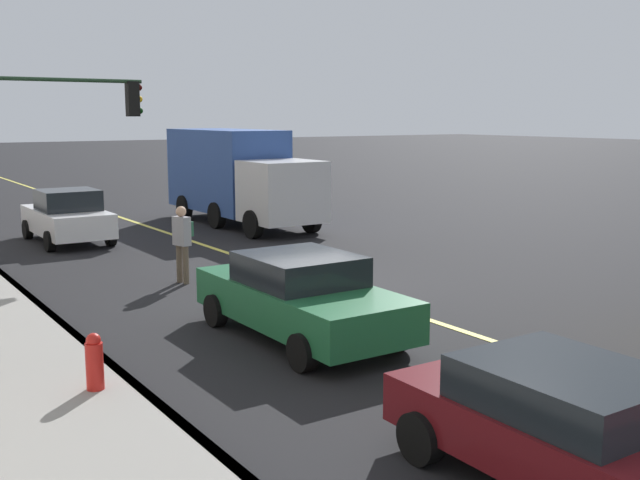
{
  "coord_description": "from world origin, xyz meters",
  "views": [
    {
      "loc": [
        -14.06,
        9.42,
        3.85
      ],
      "look_at": [
        -1.0,
        0.78,
        1.26
      ],
      "focal_mm": 42.58,
      "sensor_mm": 36.0,
      "label": 1
    }
  ],
  "objects_px": {
    "truck_blue": "(238,175)",
    "traffic_light_mast": "(48,130)",
    "car_green": "(301,296)",
    "pedestrian_with_backpack": "(182,238)",
    "car_maroon": "(566,425)",
    "fire_hydrant": "(95,367)",
    "car_white": "(67,217)"
  },
  "relations": [
    {
      "from": "pedestrian_with_backpack",
      "to": "traffic_light_mast",
      "type": "relative_size",
      "value": 0.36
    },
    {
      "from": "car_maroon",
      "to": "traffic_light_mast",
      "type": "relative_size",
      "value": 0.77
    },
    {
      "from": "truck_blue",
      "to": "traffic_light_mast",
      "type": "bearing_deg",
      "value": 120.63
    },
    {
      "from": "car_white",
      "to": "fire_hydrant",
      "type": "xyz_separation_m",
      "value": [
        -13.33,
        3.29,
        -0.33
      ]
    },
    {
      "from": "car_maroon",
      "to": "fire_hydrant",
      "type": "height_order",
      "value": "car_maroon"
    },
    {
      "from": "car_green",
      "to": "car_maroon",
      "type": "bearing_deg",
      "value": 174.36
    },
    {
      "from": "car_green",
      "to": "fire_hydrant",
      "type": "xyz_separation_m",
      "value": [
        -0.92,
        3.89,
        -0.28
      ]
    },
    {
      "from": "car_green",
      "to": "truck_blue",
      "type": "distance_m",
      "value": 14.24
    },
    {
      "from": "car_maroon",
      "to": "pedestrian_with_backpack",
      "type": "bearing_deg",
      "value": -3.37
    },
    {
      "from": "car_white",
      "to": "truck_blue",
      "type": "distance_m",
      "value": 6.26
    },
    {
      "from": "car_green",
      "to": "car_maroon",
      "type": "distance_m",
      "value": 6.13
    },
    {
      "from": "pedestrian_with_backpack",
      "to": "traffic_light_mast",
      "type": "bearing_deg",
      "value": 30.68
    },
    {
      "from": "car_white",
      "to": "truck_blue",
      "type": "bearing_deg",
      "value": -83.76
    },
    {
      "from": "car_green",
      "to": "traffic_light_mast",
      "type": "distance_m",
      "value": 9.26
    },
    {
      "from": "truck_blue",
      "to": "fire_hydrant",
      "type": "relative_size",
      "value": 8.28
    },
    {
      "from": "car_maroon",
      "to": "pedestrian_with_backpack",
      "type": "xyz_separation_m",
      "value": [
        11.32,
        -0.67,
        0.35
      ]
    },
    {
      "from": "traffic_light_mast",
      "to": "pedestrian_with_backpack",
      "type": "bearing_deg",
      "value": -149.32
    },
    {
      "from": "pedestrian_with_backpack",
      "to": "fire_hydrant",
      "type": "relative_size",
      "value": 1.9
    },
    {
      "from": "car_white",
      "to": "car_maroon",
      "type": "xyz_separation_m",
      "value": [
        -18.5,
        0.01,
        -0.09
      ]
    },
    {
      "from": "car_white",
      "to": "pedestrian_with_backpack",
      "type": "relative_size",
      "value": 2.29
    },
    {
      "from": "car_maroon",
      "to": "truck_blue",
      "type": "height_order",
      "value": "truck_blue"
    },
    {
      "from": "pedestrian_with_backpack",
      "to": "fire_hydrant",
      "type": "xyz_separation_m",
      "value": [
        -6.15,
        3.95,
        -0.59
      ]
    },
    {
      "from": "car_white",
      "to": "traffic_light_mast",
      "type": "distance_m",
      "value": 4.83
    },
    {
      "from": "traffic_light_mast",
      "to": "fire_hydrant",
      "type": "distance_m",
      "value": 10.2
    },
    {
      "from": "car_green",
      "to": "car_maroon",
      "type": "relative_size",
      "value": 1.18
    },
    {
      "from": "car_green",
      "to": "pedestrian_with_backpack",
      "type": "xyz_separation_m",
      "value": [
        5.22,
        -0.06,
        0.31
      ]
    },
    {
      "from": "car_green",
      "to": "traffic_light_mast",
      "type": "relative_size",
      "value": 0.91
    },
    {
      "from": "traffic_light_mast",
      "to": "fire_hydrant",
      "type": "bearing_deg",
      "value": 168.57
    },
    {
      "from": "traffic_light_mast",
      "to": "fire_hydrant",
      "type": "xyz_separation_m",
      "value": [
        -9.55,
        1.93,
        -3.01
      ]
    },
    {
      "from": "car_white",
      "to": "traffic_light_mast",
      "type": "height_order",
      "value": "traffic_light_mast"
    },
    {
      "from": "car_maroon",
      "to": "traffic_light_mast",
      "type": "height_order",
      "value": "traffic_light_mast"
    },
    {
      "from": "fire_hydrant",
      "to": "car_white",
      "type": "bearing_deg",
      "value": -13.88
    }
  ]
}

